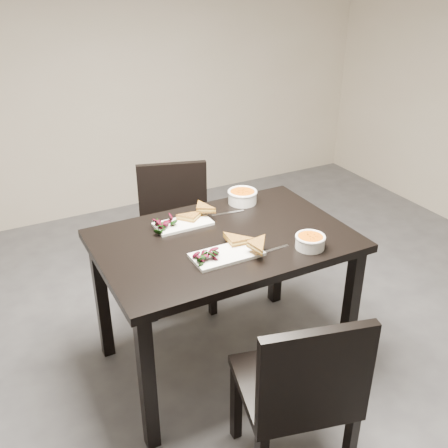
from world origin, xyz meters
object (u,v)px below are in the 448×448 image
table (224,255)px  chair_far (176,226)px  chair_near (301,389)px  soup_bowl_far (242,196)px  soup_bowl_near (310,241)px  plate_near (227,255)px  plate_far (183,224)px

table → chair_far: bearing=87.4°
chair_near → soup_bowl_far: (0.35, 1.07, 0.31)m
chair_near → soup_bowl_near: (0.38, 0.49, 0.30)m
chair_near → soup_bowl_far: chair_near is taller
chair_near → chair_far: same height
table → chair_far: 0.71m
table → plate_near: (-0.07, -0.16, 0.11)m
table → plate_near: bearing=-113.9°
table → plate_near: size_ratio=3.80×
chair_far → soup_bowl_far: bearing=-41.5°
plate_near → chair_near: bearing=-90.5°
chair_far → plate_near: bearing=-80.1°
table → plate_far: plate_far is taller
chair_far → soup_bowl_far: (0.24, -0.39, 0.31)m
chair_near → soup_bowl_near: bearing=66.7°
soup_bowl_near → soup_bowl_far: bearing=93.0°
plate_near → soup_bowl_near: bearing=-16.4°
chair_far → plate_far: bearing=-90.7°
chair_far → soup_bowl_near: size_ratio=6.08×
plate_near → soup_bowl_far: 0.58m
chair_near → plate_near: size_ratio=2.69×
chair_near → soup_bowl_far: bearing=86.1°
plate_near → chair_far: bearing=83.1°
table → soup_bowl_near: bearing=-42.2°
plate_far → plate_near: bearing=-82.3°
chair_near → soup_bowl_near: chair_near is taller
table → chair_near: size_ratio=1.41×
soup_bowl_near → plate_far: 0.64m
table → chair_near: 0.79m
soup_bowl_near → chair_far: bearing=105.7°
chair_near → plate_near: bearing=103.7°
chair_far → soup_bowl_far: 0.55m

